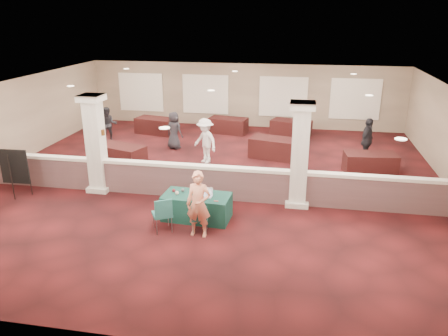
% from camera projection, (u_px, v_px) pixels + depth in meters
% --- Properties ---
extents(ground, '(16.00, 16.00, 0.00)m').
position_uv_depth(ground, '(212.00, 181.00, 15.40)').
color(ground, '#461113').
rests_on(ground, ground).
extents(wall_back, '(16.00, 0.04, 3.20)m').
position_uv_depth(wall_back, '(244.00, 95.00, 22.27)').
color(wall_back, '#7C6956').
rests_on(wall_back, ground).
extents(wall_front, '(16.00, 0.04, 3.20)m').
position_uv_depth(wall_front, '(115.00, 261.00, 7.45)').
color(wall_front, '#7C6956').
rests_on(wall_front, ground).
extents(wall_left, '(0.04, 16.00, 3.20)m').
position_uv_depth(wall_left, '(1.00, 127.00, 16.22)').
color(wall_left, '#7C6956').
rests_on(wall_left, ground).
extents(ceiling, '(16.00, 16.00, 0.02)m').
position_uv_depth(ceiling, '(211.00, 90.00, 14.32)').
color(ceiling, white).
rests_on(ceiling, wall_back).
extents(partition_wall, '(15.60, 0.28, 1.10)m').
position_uv_depth(partition_wall, '(202.00, 181.00, 13.82)').
color(partition_wall, brown).
rests_on(partition_wall, ground).
extents(column_left, '(0.72, 0.72, 3.20)m').
position_uv_depth(column_left, '(96.00, 143.00, 14.05)').
color(column_left, beige).
rests_on(column_left, ground).
extents(column_right, '(0.72, 0.72, 3.20)m').
position_uv_depth(column_right, '(300.00, 154.00, 12.95)').
color(column_right, beige).
rests_on(column_right, ground).
extents(sconce_left, '(0.12, 0.12, 0.18)m').
position_uv_depth(sconce_left, '(86.00, 132.00, 13.98)').
color(sconce_left, brown).
rests_on(sconce_left, column_left).
extents(sconce_right, '(0.12, 0.12, 0.18)m').
position_uv_depth(sconce_right, '(103.00, 132.00, 13.88)').
color(sconce_right, brown).
rests_on(sconce_right, column_left).
extents(near_table, '(1.95, 1.06, 0.73)m').
position_uv_depth(near_table, '(197.00, 207.00, 12.47)').
color(near_table, '#0E342B').
rests_on(near_table, ground).
extents(conf_chair_main, '(0.49, 0.49, 0.85)m').
position_uv_depth(conf_chair_main, '(200.00, 216.00, 11.57)').
color(conf_chair_main, '#216055').
rests_on(conf_chair_main, ground).
extents(conf_chair_side, '(0.68, 0.68, 0.99)m').
position_uv_depth(conf_chair_side, '(163.00, 212.00, 11.63)').
color(conf_chair_side, '#216055').
rests_on(conf_chair_side, ground).
extents(easel_board, '(0.94, 0.48, 1.59)m').
position_uv_depth(easel_board, '(14.00, 167.00, 13.74)').
color(easel_board, black).
rests_on(easel_board, ground).
extents(woman, '(0.67, 0.46, 1.80)m').
position_uv_depth(woman, '(199.00, 204.00, 11.35)').
color(woman, '#FD906E').
rests_on(woman, ground).
extents(far_table_front_left, '(2.09, 1.50, 0.76)m').
position_uv_depth(far_table_front_left, '(121.00, 155.00, 16.93)').
color(far_table_front_left, black).
rests_on(far_table_front_left, ground).
extents(far_table_front_center, '(2.17, 1.42, 0.81)m').
position_uv_depth(far_table_front_center, '(275.00, 148.00, 17.71)').
color(far_table_front_center, black).
rests_on(far_table_front_center, ground).
extents(far_table_front_right, '(1.95, 1.13, 0.75)m').
position_uv_depth(far_table_front_right, '(370.00, 163.00, 16.02)').
color(far_table_front_right, black).
rests_on(far_table_front_right, ground).
extents(far_table_back_left, '(2.04, 1.31, 0.76)m').
position_uv_depth(far_table_back_left, '(156.00, 126.00, 21.30)').
color(far_table_back_left, black).
rests_on(far_table_back_left, ground).
extents(far_table_back_center, '(1.95, 1.19, 0.74)m').
position_uv_depth(far_table_back_center, '(228.00, 125.00, 21.39)').
color(far_table_back_center, black).
rests_on(far_table_back_center, ground).
extents(far_table_back_right, '(2.03, 1.41, 0.75)m').
position_uv_depth(far_table_back_right, '(291.00, 128.00, 20.87)').
color(far_table_back_right, black).
rests_on(far_table_back_right, ground).
extents(attendee_a, '(0.87, 0.69, 1.59)m').
position_uv_depth(attendee_a, '(108.00, 125.00, 19.79)').
color(attendee_a, black).
rests_on(attendee_a, ground).
extents(attendee_b, '(1.22, 1.08, 1.77)m').
position_uv_depth(attendee_b, '(205.00, 141.00, 16.98)').
color(attendee_b, beige).
rests_on(attendee_b, ground).
extents(attendee_c, '(0.92, 1.17, 1.79)m').
position_uv_depth(attendee_c, '(367.00, 141.00, 16.92)').
color(attendee_c, black).
rests_on(attendee_c, ground).
extents(attendee_d, '(0.90, 0.70, 1.62)m').
position_uv_depth(attendee_d, '(174.00, 130.00, 18.78)').
color(attendee_d, black).
rests_on(attendee_d, ground).
extents(laptop_base, '(0.34, 0.25, 0.02)m').
position_uv_depth(laptop_base, '(206.00, 196.00, 12.23)').
color(laptop_base, silver).
rests_on(laptop_base, near_table).
extents(laptop_screen, '(0.33, 0.03, 0.22)m').
position_uv_depth(laptop_screen, '(207.00, 191.00, 12.30)').
color(laptop_screen, silver).
rests_on(laptop_screen, near_table).
extents(screen_glow, '(0.30, 0.02, 0.19)m').
position_uv_depth(screen_glow, '(207.00, 192.00, 12.29)').
color(screen_glow, '#B2BED5').
rests_on(screen_glow, near_table).
extents(knitting, '(0.42, 0.32, 0.03)m').
position_uv_depth(knitting, '(196.00, 198.00, 12.10)').
color(knitting, '#B6401D').
rests_on(knitting, near_table).
extents(yarn_cream, '(0.11, 0.11, 0.11)m').
position_uv_depth(yarn_cream, '(177.00, 193.00, 12.36)').
color(yarn_cream, beige).
rests_on(yarn_cream, near_table).
extents(yarn_red, '(0.10, 0.10, 0.10)m').
position_uv_depth(yarn_red, '(174.00, 190.00, 12.53)').
color(yarn_red, maroon).
rests_on(yarn_red, near_table).
extents(yarn_grey, '(0.10, 0.10, 0.10)m').
position_uv_depth(yarn_grey, '(183.00, 190.00, 12.54)').
color(yarn_grey, '#454449').
rests_on(yarn_grey, near_table).
extents(scissors, '(0.12, 0.04, 0.01)m').
position_uv_depth(scissors, '(216.00, 201.00, 11.94)').
color(scissors, red).
rests_on(scissors, near_table).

